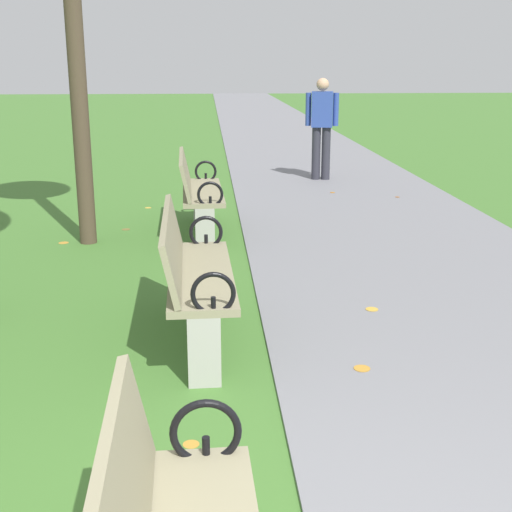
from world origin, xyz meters
TOP-DOWN VIEW (x-y plane):
  - paved_walkway at (1.57, 18.00)m, footprint 3.14×44.00m
  - park_bench_2 at (-0.50, 3.09)m, footprint 0.52×1.61m
  - park_bench_3 at (-0.50, 6.23)m, footprint 0.52×1.61m
  - pedestrian_walking at (1.46, 9.70)m, footprint 0.52×0.27m
  - scattered_leaves at (-0.44, 4.36)m, footprint 4.39×9.46m

SIDE VIEW (x-z plane):
  - paved_walkway at x=1.57m, z-range 0.00..0.02m
  - scattered_leaves at x=-0.44m, z-range 0.00..0.02m
  - park_bench_2 at x=-0.50m, z-range 0.04..0.93m
  - park_bench_3 at x=-0.50m, z-range 0.04..0.93m
  - pedestrian_walking at x=1.46m, z-range 0.12..1.74m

